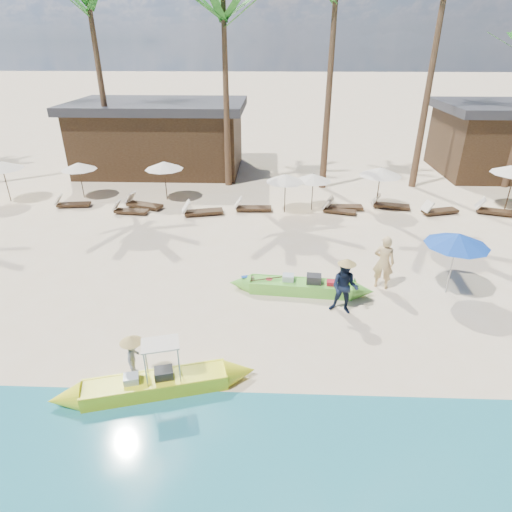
{
  "coord_description": "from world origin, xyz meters",
  "views": [
    {
      "loc": [
        -0.8,
        -10.25,
        7.63
      ],
      "look_at": [
        -1.26,
        2.0,
        1.46
      ],
      "focal_mm": 30.0,
      "sensor_mm": 36.0,
      "label": 1
    }
  ],
  "objects_px": {
    "green_canoe": "(301,286)",
    "tourist": "(384,262)",
    "yellow_canoe": "(156,384)",
    "blue_umbrella": "(458,239)"
  },
  "relations": [
    {
      "from": "yellow_canoe",
      "to": "tourist",
      "type": "xyz_separation_m",
      "value": [
        6.54,
        5.21,
        0.73
      ]
    },
    {
      "from": "green_canoe",
      "to": "tourist",
      "type": "relative_size",
      "value": 2.83
    },
    {
      "from": "green_canoe",
      "to": "blue_umbrella",
      "type": "xyz_separation_m",
      "value": [
        4.94,
        0.19,
        1.74
      ]
    },
    {
      "from": "green_canoe",
      "to": "blue_umbrella",
      "type": "height_order",
      "value": "blue_umbrella"
    },
    {
      "from": "tourist",
      "to": "blue_umbrella",
      "type": "bearing_deg",
      "value": -167.0
    },
    {
      "from": "tourist",
      "to": "blue_umbrella",
      "type": "distance_m",
      "value": 2.39
    },
    {
      "from": "green_canoe",
      "to": "tourist",
      "type": "distance_m",
      "value": 2.92
    },
    {
      "from": "tourist",
      "to": "blue_umbrella",
      "type": "relative_size",
      "value": 0.88
    },
    {
      "from": "blue_umbrella",
      "to": "yellow_canoe",
      "type": "bearing_deg",
      "value": -150.41
    },
    {
      "from": "green_canoe",
      "to": "yellow_canoe",
      "type": "xyz_separation_m",
      "value": [
        -3.75,
        -4.74,
        -0.0
      ]
    }
  ]
}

